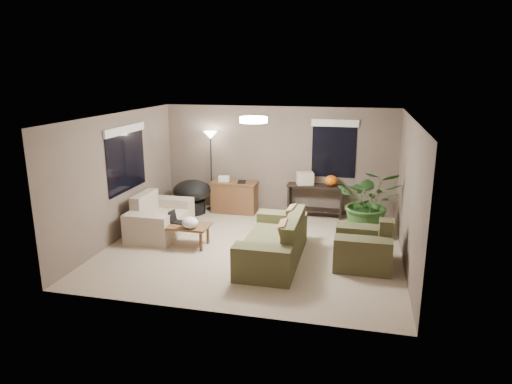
% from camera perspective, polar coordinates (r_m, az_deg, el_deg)
% --- Properties ---
extents(room_shell, '(5.50, 5.50, 5.50)m').
position_cam_1_polar(room_shell, '(8.46, -0.31, 0.97)').
color(room_shell, tan).
rests_on(room_shell, ground).
extents(main_sofa, '(0.95, 2.20, 0.85)m').
position_cam_1_polar(main_sofa, '(8.19, 2.46, -6.54)').
color(main_sofa, brown).
rests_on(main_sofa, ground).
extents(throw_pillows, '(0.27, 1.36, 0.47)m').
position_cam_1_polar(throw_pillows, '(8.02, 4.28, -4.32)').
color(throw_pillows, '#8C7251').
rests_on(throw_pillows, main_sofa).
extents(loveseat, '(0.90, 1.60, 0.85)m').
position_cam_1_polar(loveseat, '(9.69, -12.03, -3.41)').
color(loveseat, beige).
rests_on(loveseat, ground).
extents(armchair, '(0.95, 1.00, 0.85)m').
position_cam_1_polar(armchair, '(8.19, 13.28, -6.92)').
color(armchair, brown).
rests_on(armchair, ground).
extents(coffee_table, '(1.00, 0.55, 0.42)m').
position_cam_1_polar(coffee_table, '(8.92, -9.05, -4.45)').
color(coffee_table, brown).
rests_on(coffee_table, ground).
extents(laptop, '(0.38, 0.26, 0.24)m').
position_cam_1_polar(laptop, '(9.03, -9.83, -3.42)').
color(laptop, black).
rests_on(laptop, coffee_table).
extents(plastic_bag, '(0.32, 0.29, 0.22)m').
position_cam_1_polar(plastic_bag, '(8.67, -8.24, -3.81)').
color(plastic_bag, white).
rests_on(plastic_bag, coffee_table).
extents(desk, '(1.10, 0.50, 0.75)m').
position_cam_1_polar(desk, '(10.88, -2.72, -0.62)').
color(desk, brown).
rests_on(desk, ground).
extents(desk_papers, '(0.70, 0.29, 0.12)m').
position_cam_1_polar(desk_papers, '(10.81, -3.56, 1.58)').
color(desk_papers, silver).
rests_on(desk_papers, desk).
extents(console_table, '(1.30, 0.40, 0.75)m').
position_cam_1_polar(console_table, '(10.65, 7.40, -0.74)').
color(console_table, black).
rests_on(console_table, ground).
extents(pumpkin, '(0.38, 0.38, 0.24)m').
position_cam_1_polar(pumpkin, '(10.52, 9.38, 1.42)').
color(pumpkin, orange).
rests_on(pumpkin, console_table).
extents(cardboard_box, '(0.44, 0.38, 0.28)m').
position_cam_1_polar(cardboard_box, '(10.57, 6.14, 1.71)').
color(cardboard_box, beige).
rests_on(cardboard_box, console_table).
extents(papasan_chair, '(1.12, 1.12, 0.80)m').
position_cam_1_polar(papasan_chair, '(10.89, -7.97, -0.26)').
color(papasan_chair, black).
rests_on(papasan_chair, ground).
extents(floor_lamp, '(0.32, 0.32, 1.91)m').
position_cam_1_polar(floor_lamp, '(10.91, -5.70, 5.92)').
color(floor_lamp, black).
rests_on(floor_lamp, ground).
extents(ceiling_fixture, '(0.50, 0.50, 0.10)m').
position_cam_1_polar(ceiling_fixture, '(8.25, -0.32, 9.02)').
color(ceiling_fixture, white).
rests_on(ceiling_fixture, room_shell).
extents(houseplant, '(1.27, 1.41, 1.10)m').
position_cam_1_polar(houseplant, '(9.59, 13.90, -2.11)').
color(houseplant, '#2D5923').
rests_on(houseplant, ground).
extents(cat_scratching_post, '(0.32, 0.32, 0.50)m').
position_cam_1_polar(cat_scratching_post, '(8.57, 15.35, -6.66)').
color(cat_scratching_post, tan).
rests_on(cat_scratching_post, ground).
extents(window_left, '(0.05, 1.56, 1.33)m').
position_cam_1_polar(window_left, '(9.61, -15.97, 5.34)').
color(window_left, black).
rests_on(window_left, room_shell).
extents(window_back, '(1.06, 0.05, 1.33)m').
position_cam_1_polar(window_back, '(10.58, 9.77, 6.54)').
color(window_back, black).
rests_on(window_back, room_shell).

